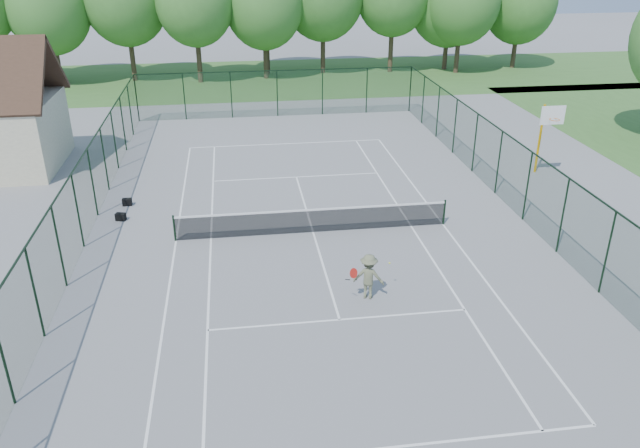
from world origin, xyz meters
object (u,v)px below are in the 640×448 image
(tennis_net, at_px, (313,219))
(tennis_player, at_px, (369,276))
(sports_bag_a, at_px, (127,202))
(basketball_goal, at_px, (547,126))

(tennis_net, height_order, tennis_player, tennis_player)
(sports_bag_a, height_order, tennis_player, tennis_player)
(sports_bag_a, bearing_deg, tennis_net, -25.58)
(basketball_goal, xyz_separation_m, tennis_player, (-10.96, -10.12, -1.77))
(tennis_net, relative_size, sports_bag_a, 27.51)
(tennis_net, xyz_separation_m, tennis_player, (1.17, -5.20, 0.22))
(tennis_net, distance_m, basketball_goal, 13.24)
(basketball_goal, xyz_separation_m, sports_bag_a, (-20.00, -1.00, -2.41))
(basketball_goal, relative_size, tennis_player, 2.14)
(tennis_net, bearing_deg, basketball_goal, 22.09)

